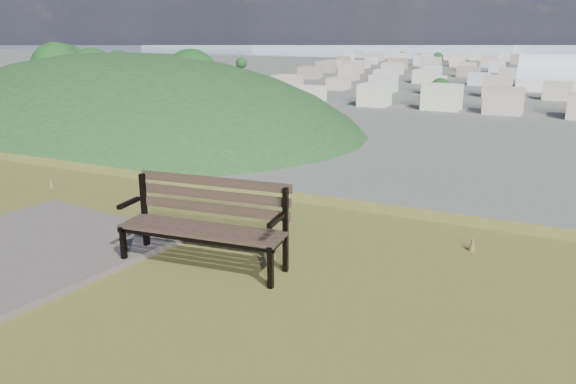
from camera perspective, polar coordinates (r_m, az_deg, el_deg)
The scene contains 7 objects.
park_bench at distance 5.83m, azimuth -8.32°, elevation -2.69°, with size 1.77×0.73×0.90m.
grass_tufts at distance 4.69m, azimuth -23.51°, elevation -14.15°, with size 12.49×7.38×0.28m.
green_wooded_hill at distance 171.03m, azimuth -16.32°, elevation 6.37°, with size 165.46×132.37×82.73m.
city_blocks at distance 398.13m, azimuth 26.01°, elevation 11.16°, with size 395.00×361.00×7.00m.
city_trees at distance 324.09m, azimuth 21.11°, elevation 11.15°, with size 406.52×387.20×9.98m.
bay_water at distance 903.37m, azimuth 26.48°, elevation 12.82°, with size 2400.00×700.00×0.12m, color #92A2BA.
far_hills at distance 1407.34m, azimuth 24.22°, elevation 14.76°, with size 2050.00×340.00×60.00m.
Camera 1 is at (3.11, -2.95, 27.38)m, focal length 35.00 mm.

